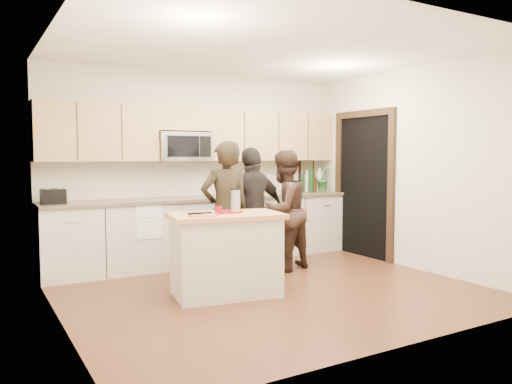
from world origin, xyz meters
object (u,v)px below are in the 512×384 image
woman_left (225,212)px  woman_right (253,211)px  toaster (53,196)px  island (226,254)px  woman_center (284,210)px

woman_left → woman_right: woman_left is taller
toaster → woman_right: size_ratio=0.17×
toaster → woman_left: woman_left is taller
island → toaster: bearing=142.0°
island → woman_left: woman_left is taller
island → woman_center: 1.44m
woman_left → woman_right: 0.49m
toaster → woman_center: (2.72, -0.94, -0.23)m
woman_center → woman_right: 0.47m
island → woman_center: bearing=39.1°
island → woman_center: (1.21, 0.69, 0.34)m
woman_left → toaster: bearing=-27.1°
toaster → woman_center: bearing=-19.1°
island → woman_left: (0.27, 0.55, 0.40)m
island → toaster: 2.30m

